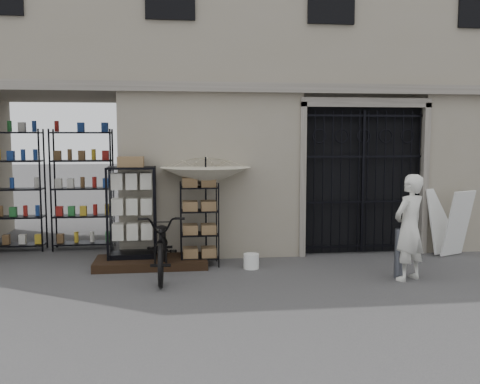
{
  "coord_description": "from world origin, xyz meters",
  "views": [
    {
      "loc": [
        -2.0,
        -8.05,
        2.33
      ],
      "look_at": [
        -0.8,
        1.4,
        1.35
      ],
      "focal_mm": 40.0,
      "sensor_mm": 36.0,
      "label": 1
    }
  ],
  "objects": [
    {
      "name": "white_bucket",
      "position": [
        -0.63,
        1.17,
        0.13
      ],
      "size": [
        0.36,
        0.36,
        0.26
      ],
      "primitive_type": "cylinder",
      "rotation": [
        0.0,
        0.0,
        0.38
      ],
      "color": "white",
      "rests_on": "ground"
    },
    {
      "name": "iron_gate",
      "position": [
        1.75,
        2.28,
        1.5
      ],
      "size": [
        2.5,
        0.21,
        3.0
      ],
      "color": "black",
      "rests_on": "ground"
    },
    {
      "name": "wire_rack",
      "position": [
        -1.53,
        1.57,
        0.74
      ],
      "size": [
        0.76,
        0.61,
        1.52
      ],
      "rotation": [
        0.0,
        0.0,
        0.23
      ],
      "color": "black",
      "rests_on": "ground"
    },
    {
      "name": "ground",
      "position": [
        0.0,
        0.0,
        0.0
      ],
      "size": [
        80.0,
        80.0,
        0.0
      ],
      "primitive_type": "plane",
      "color": "#262629",
      "rests_on": "ground"
    },
    {
      "name": "step_platform",
      "position": [
        -2.4,
        1.55,
        0.07
      ],
      "size": [
        2.0,
        0.9,
        0.15
      ],
      "primitive_type": "cube",
      "color": "black",
      "rests_on": "ground"
    },
    {
      "name": "market_umbrella",
      "position": [
        -1.39,
        1.73,
        1.7
      ],
      "size": [
        1.88,
        1.9,
        2.36
      ],
      "rotation": [
        0.0,
        0.0,
        -0.38
      ],
      "color": "black",
      "rests_on": "ground"
    },
    {
      "name": "easel_sign",
      "position": [
        3.41,
        1.75,
        0.66
      ],
      "size": [
        0.84,
        0.89,
        1.29
      ],
      "rotation": [
        0.0,
        0.0,
        0.41
      ],
      "color": "silver",
      "rests_on": "ground"
    },
    {
      "name": "shop_shelving",
      "position": [
        -4.55,
        3.3,
        1.25
      ],
      "size": [
        2.7,
        0.5,
        2.5
      ],
      "primitive_type": "cube",
      "color": "black",
      "rests_on": "ground"
    },
    {
      "name": "display_cabinet",
      "position": [
        -2.74,
        1.7,
        0.89
      ],
      "size": [
        0.83,
        0.52,
        1.79
      ],
      "rotation": [
        0.0,
        0.0,
        0.0
      ],
      "color": "black",
      "rests_on": "step_platform"
    },
    {
      "name": "main_building",
      "position": [
        0.0,
        4.0,
        4.5
      ],
      "size": [
        14.0,
        4.0,
        9.0
      ],
      "primitive_type": "cube",
      "color": "gray",
      "rests_on": "ground"
    },
    {
      "name": "shopkeeper",
      "position": [
        1.81,
        0.1,
        0.0
      ],
      "size": [
        1.41,
        1.82,
        0.42
      ],
      "primitive_type": "imported",
      "rotation": [
        0.0,
        0.0,
        3.66
      ],
      "color": "silver",
      "rests_on": "ground"
    },
    {
      "name": "bicycle",
      "position": [
        -2.17,
        0.83,
        0.0
      ],
      "size": [
        0.74,
        1.1,
        2.07
      ],
      "primitive_type": "imported",
      "rotation": [
        0.0,
        0.0,
        -0.01
      ],
      "color": "black",
      "rests_on": "ground"
    },
    {
      "name": "shop_recess",
      "position": [
        -4.5,
        2.8,
        1.5
      ],
      "size": [
        3.0,
        1.7,
        3.0
      ],
      "primitive_type": "cube",
      "color": "black",
      "rests_on": "ground"
    },
    {
      "name": "steel_bollard",
      "position": [
        1.7,
        0.22,
        0.41
      ],
      "size": [
        0.15,
        0.15,
        0.83
      ],
      "primitive_type": "cylinder",
      "rotation": [
        0.0,
        0.0,
        -0.02
      ],
      "color": "#535661",
      "rests_on": "ground"
    }
  ]
}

